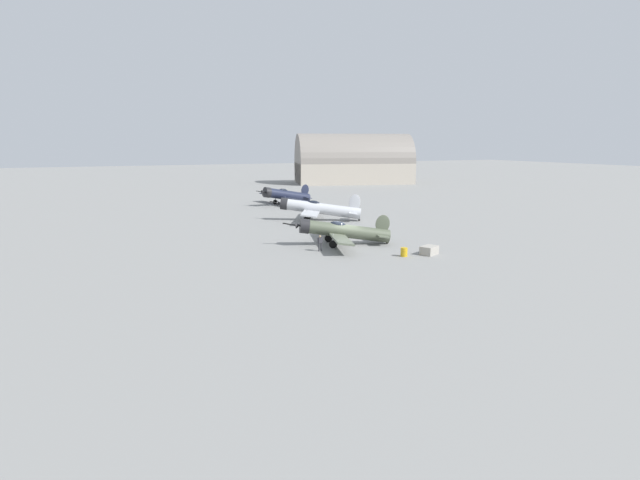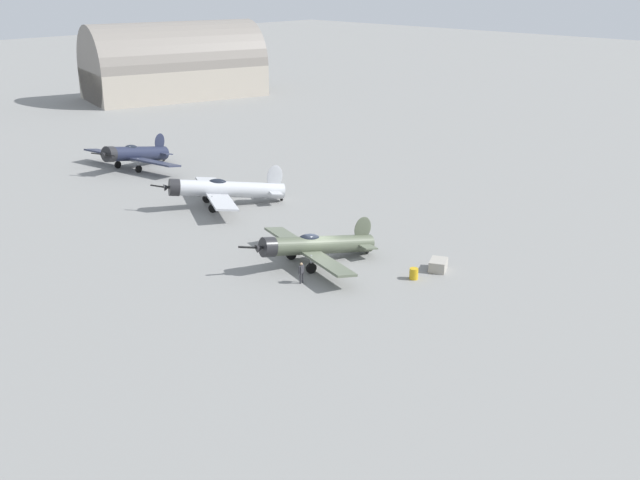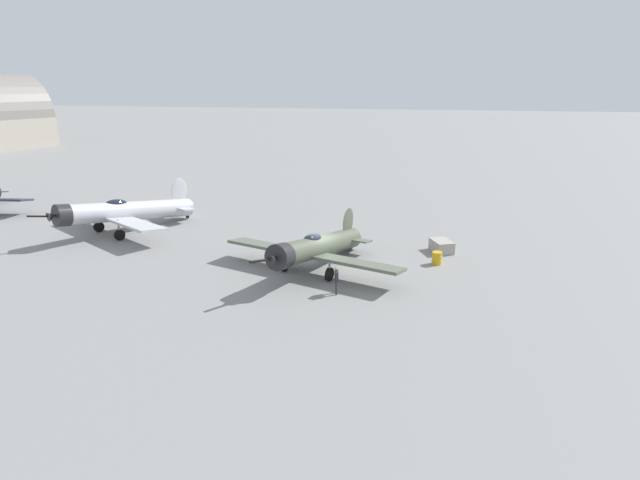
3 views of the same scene
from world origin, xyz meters
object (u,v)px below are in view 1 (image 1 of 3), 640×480
object	(u,v)px
ground_crew_mechanic	(320,242)
airplane_far_line	(285,195)
equipment_crate	(429,250)
fuel_drum	(404,252)
airplane_foreground	(342,231)
airplane_mid_apron	(318,208)

from	to	relation	value
ground_crew_mechanic	airplane_far_line	bearing A→B (deg)	153.43
equipment_crate	fuel_drum	world-z (taller)	fuel_drum
equipment_crate	fuel_drum	size ratio (longest dim) A/B	2.49
airplane_foreground	ground_crew_mechanic	distance (m)	3.88
equipment_crate	fuel_drum	bearing A→B (deg)	84.33
equipment_crate	ground_crew_mechanic	bearing A→B (deg)	57.84
airplane_foreground	equipment_crate	size ratio (longest dim) A/B	5.71
airplane_foreground	airplane_mid_apron	world-z (taller)	airplane_mid_apron
airplane_far_line	equipment_crate	xyz separation A→B (m)	(-41.78, 1.05, -1.25)
airplane_mid_apron	equipment_crate	xyz separation A→B (m)	(-23.71, -0.94, -1.22)
airplane_foreground	ground_crew_mechanic	xyz separation A→B (m)	(-1.98, 3.30, -0.50)
ground_crew_mechanic	equipment_crate	world-z (taller)	ground_crew_mechanic
airplane_foreground	ground_crew_mechanic	size ratio (longest dim) A/B	7.45
ground_crew_mechanic	fuel_drum	xyz separation A→B (m)	(-5.23, -6.13, -0.53)
airplane_mid_apron	ground_crew_mechanic	size ratio (longest dim) A/B	7.11
airplane_mid_apron	equipment_crate	bearing A→B (deg)	120.26
airplane_foreground	airplane_far_line	distance (m)	34.93
airplane_foreground	airplane_mid_apron	bearing A→B (deg)	-88.93
airplane_foreground	ground_crew_mechanic	bearing A→B (deg)	47.46
airplane_far_line	equipment_crate	bearing A→B (deg)	79.38
airplane_mid_apron	airplane_far_line	world-z (taller)	airplane_mid_apron
equipment_crate	fuel_drum	distance (m)	2.61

